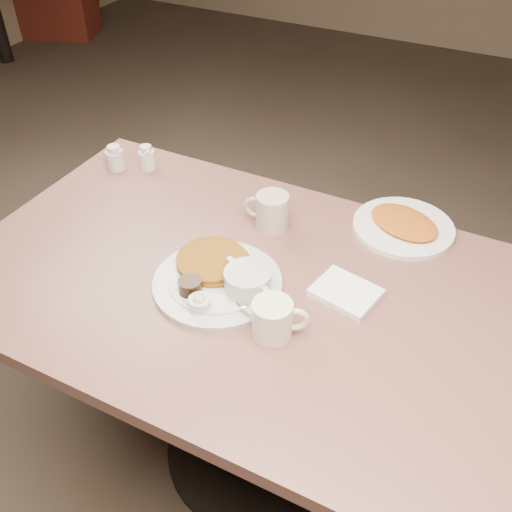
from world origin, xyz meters
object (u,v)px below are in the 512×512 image
at_px(coffee_mug_far, 271,211).
at_px(diner_table, 253,329).
at_px(main_plate, 222,278).
at_px(creamer_right, 147,158).
at_px(creamer_left, 115,158).
at_px(coffee_mug_near, 274,319).
at_px(hash_plate, 404,225).

bearing_deg(coffee_mug_far, diner_table, -75.21).
xyz_separation_m(main_plate, creamer_right, (-0.48, 0.37, 0.01)).
height_order(main_plate, creamer_left, creamer_left).
bearing_deg(diner_table, coffee_mug_near, -47.21).
relative_size(creamer_right, hash_plate, 0.22).
height_order(main_plate, coffee_mug_far, coffee_mug_far).
bearing_deg(creamer_right, creamer_left, -152.44).
bearing_deg(creamer_right, diner_table, -31.33).
bearing_deg(creamer_left, creamer_right, 27.56).
bearing_deg(diner_table, hash_plate, 54.55).
xyz_separation_m(diner_table, coffee_mug_near, (0.12, -0.13, 0.22)).
relative_size(diner_table, coffee_mug_far, 11.31).
distance_m(coffee_mug_near, creamer_right, 0.81).
height_order(creamer_left, creamer_right, same).
bearing_deg(coffee_mug_far, creamer_left, 174.75).
relative_size(coffee_mug_far, creamer_left, 1.49).
distance_m(diner_table, creamer_right, 0.67).
relative_size(coffee_mug_near, creamer_right, 1.73).
xyz_separation_m(coffee_mug_near, creamer_right, (-0.66, 0.46, -0.01)).
xyz_separation_m(diner_table, coffee_mug_far, (-0.06, 0.23, 0.22)).
relative_size(main_plate, coffee_mug_near, 3.05).
bearing_deg(creamer_left, coffee_mug_near, -28.76).
bearing_deg(main_plate, coffee_mug_far, 89.86).
relative_size(diner_table, main_plate, 3.55).
height_order(diner_table, main_plate, main_plate).
bearing_deg(main_plate, diner_table, 33.77).
relative_size(diner_table, hash_plate, 4.09).
xyz_separation_m(diner_table, main_plate, (-0.06, -0.04, 0.19)).
bearing_deg(hash_plate, creamer_left, -173.86).
bearing_deg(hash_plate, creamer_right, -176.45).
xyz_separation_m(coffee_mug_far, creamer_right, (-0.48, 0.10, -0.01)).
bearing_deg(main_plate, creamer_left, 150.34).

